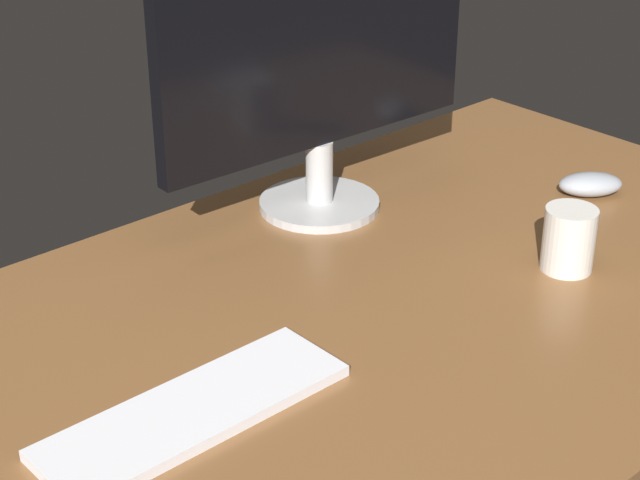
{
  "coord_description": "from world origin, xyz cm",
  "views": [
    {
      "loc": [
        -88.74,
        -83.05,
        72.05
      ],
      "look_at": [
        -5.13,
        9.91,
        8.0
      ],
      "focal_mm": 58.8,
      "sensor_mm": 36.0,
      "label": 1
    }
  ],
  "objects_px": {
    "coffee_mug": "(569,239)",
    "keyboard": "(194,411)",
    "computer_mouse": "(590,184)",
    "monitor": "(319,35)"
  },
  "relations": [
    {
      "from": "coffee_mug",
      "to": "keyboard",
      "type": "bearing_deg",
      "value": 173.27
    },
    {
      "from": "keyboard",
      "to": "computer_mouse",
      "type": "bearing_deg",
      "value": 3.76
    },
    {
      "from": "keyboard",
      "to": "coffee_mug",
      "type": "bearing_deg",
      "value": -6.78
    },
    {
      "from": "monitor",
      "to": "keyboard",
      "type": "bearing_deg",
      "value": -144.05
    },
    {
      "from": "monitor",
      "to": "coffee_mug",
      "type": "xyz_separation_m",
      "value": [
        0.12,
        -0.38,
        -0.23
      ]
    },
    {
      "from": "coffee_mug",
      "to": "computer_mouse",
      "type": "bearing_deg",
      "value": 28.05
    },
    {
      "from": "computer_mouse",
      "to": "coffee_mug",
      "type": "relative_size",
      "value": 1.13
    },
    {
      "from": "monitor",
      "to": "coffee_mug",
      "type": "relative_size",
      "value": 6.1
    },
    {
      "from": "keyboard",
      "to": "coffee_mug",
      "type": "xyz_separation_m",
      "value": [
        0.59,
        -0.07,
        0.04
      ]
    },
    {
      "from": "keyboard",
      "to": "computer_mouse",
      "type": "distance_m",
      "value": 0.82
    }
  ]
}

